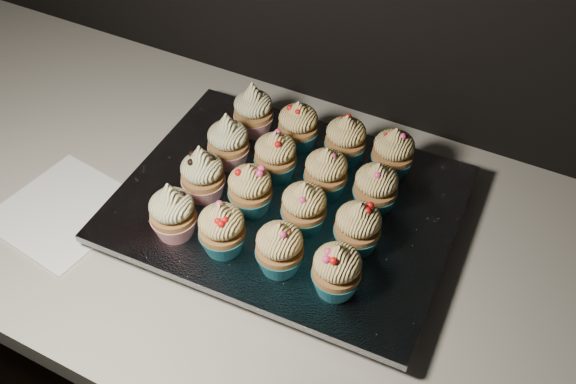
# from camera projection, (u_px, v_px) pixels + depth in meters

# --- Properties ---
(worktop) EXTENTS (2.44, 0.64, 0.04)m
(worktop) POSITION_uv_depth(u_px,v_px,m) (285.00, 237.00, 0.95)
(worktop) COLOR beige
(worktop) RESTS_ON cabinet
(napkin) EXTENTS (0.20, 0.20, 0.00)m
(napkin) POSITION_uv_depth(u_px,v_px,m) (65.00, 211.00, 0.95)
(napkin) COLOR white
(napkin) RESTS_ON worktop
(baking_tray) EXTENTS (0.45, 0.35, 0.02)m
(baking_tray) POSITION_uv_depth(u_px,v_px,m) (288.00, 211.00, 0.94)
(baking_tray) COLOR black
(baking_tray) RESTS_ON worktop
(foil_lining) EXTENTS (0.49, 0.39, 0.01)m
(foil_lining) POSITION_uv_depth(u_px,v_px,m) (288.00, 203.00, 0.93)
(foil_lining) COLOR silver
(foil_lining) RESTS_ON baking_tray
(cupcake_0) EXTENTS (0.06, 0.06, 0.10)m
(cupcake_0) POSITION_uv_depth(u_px,v_px,m) (172.00, 212.00, 0.85)
(cupcake_0) COLOR #AB1726
(cupcake_0) RESTS_ON foil_lining
(cupcake_1) EXTENTS (0.06, 0.06, 0.08)m
(cupcake_1) POSITION_uv_depth(u_px,v_px,m) (222.00, 229.00, 0.84)
(cupcake_1) COLOR #1A6D7E
(cupcake_1) RESTS_ON foil_lining
(cupcake_2) EXTENTS (0.06, 0.06, 0.08)m
(cupcake_2) POSITION_uv_depth(u_px,v_px,m) (280.00, 248.00, 0.81)
(cupcake_2) COLOR #1A6D7E
(cupcake_2) RESTS_ON foil_lining
(cupcake_3) EXTENTS (0.06, 0.06, 0.08)m
(cupcake_3) POSITION_uv_depth(u_px,v_px,m) (337.00, 270.00, 0.79)
(cupcake_3) COLOR #1A6D7E
(cupcake_3) RESTS_ON foil_lining
(cupcake_4) EXTENTS (0.06, 0.06, 0.10)m
(cupcake_4) POSITION_uv_depth(u_px,v_px,m) (203.00, 175.00, 0.90)
(cupcake_4) COLOR #AB1726
(cupcake_4) RESTS_ON foil_lining
(cupcake_5) EXTENTS (0.06, 0.06, 0.08)m
(cupcake_5) POSITION_uv_depth(u_px,v_px,m) (250.00, 189.00, 0.89)
(cupcake_5) COLOR #1A6D7E
(cupcake_5) RESTS_ON foil_lining
(cupcake_6) EXTENTS (0.06, 0.06, 0.08)m
(cupcake_6) POSITION_uv_depth(u_px,v_px,m) (304.00, 207.00, 0.86)
(cupcake_6) COLOR #1A6D7E
(cupcake_6) RESTS_ON foil_lining
(cupcake_7) EXTENTS (0.06, 0.06, 0.08)m
(cupcake_7) POSITION_uv_depth(u_px,v_px,m) (358.00, 227.00, 0.84)
(cupcake_7) COLOR #1A6D7E
(cupcake_7) RESTS_ON foil_lining
(cupcake_8) EXTENTS (0.06, 0.06, 0.10)m
(cupcake_8) POSITION_uv_depth(u_px,v_px,m) (228.00, 142.00, 0.95)
(cupcake_8) COLOR #AB1726
(cupcake_8) RESTS_ON foil_lining
(cupcake_9) EXTENTS (0.06, 0.06, 0.08)m
(cupcake_9) POSITION_uv_depth(u_px,v_px,m) (276.00, 156.00, 0.93)
(cupcake_9) COLOR #1A6D7E
(cupcake_9) RESTS_ON foil_lining
(cupcake_10) EXTENTS (0.06, 0.06, 0.08)m
(cupcake_10) POSITION_uv_depth(u_px,v_px,m) (326.00, 173.00, 0.91)
(cupcake_10) COLOR #1A6D7E
(cupcake_10) RESTS_ON foil_lining
(cupcake_11) EXTENTS (0.06, 0.06, 0.08)m
(cupcake_11) POSITION_uv_depth(u_px,v_px,m) (376.00, 188.00, 0.89)
(cupcake_11) COLOR #1A6D7E
(cupcake_11) RESTS_ON foil_lining
(cupcake_12) EXTENTS (0.06, 0.06, 0.10)m
(cupcake_12) POSITION_uv_depth(u_px,v_px,m) (253.00, 111.00, 1.01)
(cupcake_12) COLOR #AB1726
(cupcake_12) RESTS_ON foil_lining
(cupcake_13) EXTENTS (0.06, 0.06, 0.08)m
(cupcake_13) POSITION_uv_depth(u_px,v_px,m) (298.00, 126.00, 0.98)
(cupcake_13) COLOR #1A6D7E
(cupcake_13) RESTS_ON foil_lining
(cupcake_14) EXTENTS (0.06, 0.06, 0.08)m
(cupcake_14) POSITION_uv_depth(u_px,v_px,m) (346.00, 140.00, 0.96)
(cupcake_14) COLOR #1A6D7E
(cupcake_14) RESTS_ON foil_lining
(cupcake_15) EXTENTS (0.06, 0.06, 0.08)m
(cupcake_15) POSITION_uv_depth(u_px,v_px,m) (393.00, 153.00, 0.94)
(cupcake_15) COLOR #1A6D7E
(cupcake_15) RESTS_ON foil_lining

